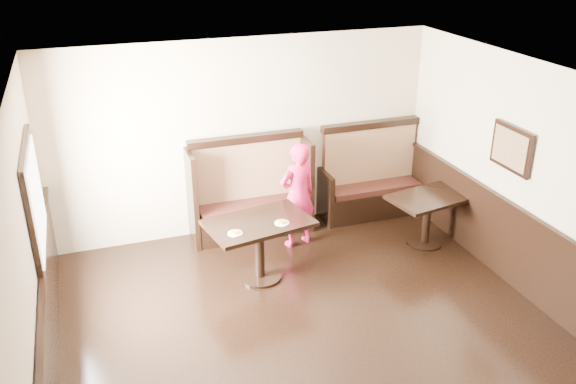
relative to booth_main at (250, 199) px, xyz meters
name	(u,v)px	position (x,y,z in m)	size (l,w,h in m)	color
ground	(341,375)	(0.00, -3.30, -0.53)	(7.00, 7.00, 0.00)	black
room_shell	(304,310)	(-0.30, -3.01, 0.14)	(7.00, 7.00, 7.00)	#C2B28D
booth_main	(250,199)	(0.00, 0.00, 0.00)	(1.75, 0.72, 1.45)	black
booth_neighbor	(371,184)	(1.95, 0.00, -0.05)	(1.65, 0.72, 1.45)	black
table_main	(259,235)	(-0.24, -1.26, 0.10)	(1.40, 1.01, 0.81)	black
table_neighbor	(428,209)	(2.23, -1.17, 0.02)	(1.16, 0.87, 0.73)	black
child	(298,195)	(0.52, -0.58, 0.23)	(0.55, 0.36, 1.51)	#CE154B
pizza_plate_left	(235,233)	(-0.60, -1.48, 0.30)	(0.18, 0.18, 0.03)	white
pizza_plate_right	(282,222)	(0.01, -1.41, 0.30)	(0.18, 0.18, 0.03)	white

